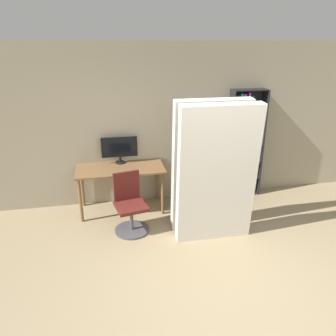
# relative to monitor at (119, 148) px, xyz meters

# --- Properties ---
(ground_plane) EXTENTS (16.00, 16.00, 0.00)m
(ground_plane) POSITION_rel_monitor_xyz_m (1.14, -2.56, -1.02)
(ground_plane) COLOR #9E8966
(wall_back) EXTENTS (8.00, 0.06, 2.70)m
(wall_back) POSITION_rel_monitor_xyz_m (1.14, 0.13, 0.33)
(wall_back) COLOR tan
(wall_back) RESTS_ON ground
(desk) EXTENTS (1.42, 0.67, 0.76)m
(desk) POSITION_rel_monitor_xyz_m (-0.02, -0.23, -0.35)
(desk) COLOR brown
(desk) RESTS_ON ground
(monitor) EXTENTS (0.60, 0.17, 0.45)m
(monitor) POSITION_rel_monitor_xyz_m (0.00, 0.00, 0.00)
(monitor) COLOR black
(monitor) RESTS_ON desk
(office_chair) EXTENTS (0.52, 0.52, 0.89)m
(office_chair) POSITION_rel_monitor_xyz_m (0.07, -0.88, -0.67)
(office_chair) COLOR #4C4C51
(office_chair) RESTS_ON ground
(bookshelf) EXTENTS (0.61, 0.25, 1.93)m
(bookshelf) POSITION_rel_monitor_xyz_m (2.16, -0.00, -0.01)
(bookshelf) COLOR black
(bookshelf) RESTS_ON ground
(mattress_near) EXTENTS (1.09, 0.32, 1.98)m
(mattress_near) POSITION_rel_monitor_xyz_m (1.24, -1.36, -0.03)
(mattress_near) COLOR silver
(mattress_near) RESTS_ON ground
(mattress_far) EXTENTS (1.09, 0.31, 1.98)m
(mattress_far) POSITION_rel_monitor_xyz_m (1.24, -1.03, -0.03)
(mattress_far) COLOR silver
(mattress_far) RESTS_ON ground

